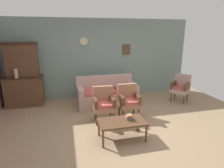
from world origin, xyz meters
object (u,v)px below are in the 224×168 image
object	(u,v)px
side_cabinet	(25,91)
armchair_near_cabinet	(104,103)
coffee_table	(122,123)
armchair_near_couch_end	(128,100)
wingback_chair_by_fireplace	(180,87)
book_stack_on_table	(129,117)
floral_couch	(107,95)
vase_on_cabinet	(16,73)

from	to	relation	value
side_cabinet	armchair_near_cabinet	xyz separation A→B (m)	(2.18, -1.68, 0.03)
side_cabinet	coffee_table	world-z (taller)	side_cabinet
side_cabinet	armchair_near_couch_end	distance (m)	3.29
side_cabinet	wingback_chair_by_fireplace	xyz separation A→B (m)	(4.94, -0.86, 0.03)
armchair_near_couch_end	wingback_chair_by_fireplace	distance (m)	2.20
side_cabinet	wingback_chair_by_fireplace	bearing A→B (deg)	-9.84
side_cabinet	wingback_chair_by_fireplace	world-z (taller)	side_cabinet
armchair_near_couch_end	book_stack_on_table	size ratio (longest dim) A/B	5.71
wingback_chair_by_fireplace	book_stack_on_table	size ratio (longest dim) A/B	5.71
book_stack_on_table	armchair_near_couch_end	bearing A→B (deg)	72.51
floral_couch	coffee_table	size ratio (longest dim) A/B	1.87
wingback_chair_by_fireplace	vase_on_cabinet	bearing A→B (deg)	172.43
coffee_table	wingback_chair_by_fireplace	bearing A→B (deg)	34.66
armchair_near_cabinet	coffee_table	bearing A→B (deg)	-77.39
side_cabinet	armchair_near_couch_end	xyz separation A→B (m)	(2.87, -1.62, 0.03)
armchair_near_cabinet	armchair_near_couch_end	world-z (taller)	same
vase_on_cabinet	armchair_near_cabinet	world-z (taller)	vase_on_cabinet
floral_couch	armchair_near_cabinet	xyz separation A→B (m)	(-0.32, -1.11, 0.17)
armchair_near_couch_end	wingback_chair_by_fireplace	world-z (taller)	same
vase_on_cabinet	wingback_chair_by_fireplace	world-z (taller)	vase_on_cabinet
floral_couch	book_stack_on_table	distance (m)	2.04
floral_couch	book_stack_on_table	size ratio (longest dim) A/B	11.86
side_cabinet	book_stack_on_table	world-z (taller)	side_cabinet
armchair_near_cabinet	book_stack_on_table	size ratio (longest dim) A/B	5.71
vase_on_cabinet	floral_couch	bearing A→B (deg)	-8.29
vase_on_cabinet	floral_couch	size ratio (longest dim) A/B	0.16
side_cabinet	book_stack_on_table	xyz separation A→B (m)	(2.56, -2.60, 0.01)
armchair_near_couch_end	side_cabinet	bearing A→B (deg)	150.59
armchair_near_cabinet	coffee_table	distance (m)	0.97
vase_on_cabinet	floral_couch	distance (m)	2.77
wingback_chair_by_fireplace	side_cabinet	bearing A→B (deg)	170.16
book_stack_on_table	armchair_near_cabinet	bearing A→B (deg)	112.46
armchair_near_cabinet	wingback_chair_by_fireplace	distance (m)	2.88
vase_on_cabinet	armchair_near_couch_end	size ratio (longest dim) A/B	0.32
wingback_chair_by_fireplace	coffee_table	bearing A→B (deg)	-145.34
wingback_chair_by_fireplace	coffee_table	distance (m)	3.10
wingback_chair_by_fireplace	coffee_table	size ratio (longest dim) A/B	0.90
side_cabinet	wingback_chair_by_fireplace	size ratio (longest dim) A/B	1.28
book_stack_on_table	floral_couch	bearing A→B (deg)	91.64
side_cabinet	floral_couch	xyz separation A→B (m)	(2.50, -0.57, -0.14)
coffee_table	armchair_near_couch_end	bearing A→B (deg)	64.42
floral_couch	coffee_table	bearing A→B (deg)	-93.13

